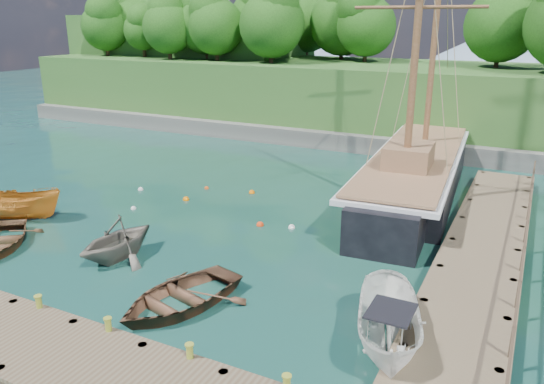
{
  "coord_description": "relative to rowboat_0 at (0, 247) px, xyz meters",
  "views": [
    {
      "loc": [
        12.77,
        -15.36,
        9.65
      ],
      "look_at": [
        2.24,
        5.45,
        2.0
      ],
      "focal_mm": 35.0,
      "sensor_mm": 36.0,
      "label": 1
    }
  ],
  "objects": [
    {
      "name": "rowboat_1",
      "position": [
        5.47,
        1.54,
        0.0
      ],
      "size": [
        3.61,
        4.06,
        1.97
      ],
      "primitive_type": "imported",
      "rotation": [
        0.0,
        0.0,
        -0.11
      ],
      "color": "#665F54",
      "rests_on": "ground"
    },
    {
      "name": "mooring_buoy_6",
      "position": [
        0.15,
        9.3,
        0.0
      ],
      "size": [
        0.32,
        0.32,
        0.32
      ],
      "primitive_type": "sphere",
      "color": "silver",
      "rests_on": "ground"
    },
    {
      "name": "mooring_buoy_3",
      "position": [
        10.64,
        7.89,
        0.0
      ],
      "size": [
        0.33,
        0.33,
        0.33
      ],
      "primitive_type": "sphere",
      "color": "white",
      "rests_on": "ground"
    },
    {
      "name": "bollard_1",
      "position": [
        6.77,
        -3.52,
        0.0
      ],
      "size": [
        0.26,
        0.26,
        0.45
      ],
      "primitive_type": "cylinder",
      "color": "olive",
      "rests_on": "ground"
    },
    {
      "name": "cabin_boat_white",
      "position": [
        17.46,
        0.11,
        0.0
      ],
      "size": [
        3.28,
        5.4,
        1.96
      ],
      "primitive_type": "imported",
      "rotation": [
        0.0,
        0.0,
        0.29
      ],
      "color": "white",
      "rests_on": "ground"
    },
    {
      "name": "rowboat_0",
      "position": [
        0.0,
        0.0,
        0.0
      ],
      "size": [
        5.2,
        5.45,
        0.92
      ],
      "primitive_type": "imported",
      "rotation": [
        0.0,
        0.0,
        0.65
      ],
      "color": "brown",
      "rests_on": "ground"
    },
    {
      "name": "mooring_buoy_5",
      "position": [
        6.3,
        11.77,
        0.0
      ],
      "size": [
        0.35,
        0.35,
        0.35
      ],
      "primitive_type": "sphere",
      "color": "orange",
      "rests_on": "ground"
    },
    {
      "name": "rowboat_2",
      "position": [
        10.19,
        -0.53,
        0.0
      ],
      "size": [
        4.63,
        5.62,
        1.01
      ],
      "primitive_type": "imported",
      "rotation": [
        0.0,
        0.0,
        -0.26
      ],
      "color": "brown",
      "rests_on": "ground"
    },
    {
      "name": "bollard_2",
      "position": [
        9.77,
        -3.52,
        0.0
      ],
      "size": [
        0.26,
        0.26,
        0.45
      ],
      "primitive_type": "cylinder",
      "color": "olive",
      "rests_on": "ground"
    },
    {
      "name": "mooring_buoy_4",
      "position": [
        3.49,
        11.27,
        0.0
      ],
      "size": [
        0.27,
        0.27,
        0.27
      ],
      "primitive_type": "sphere",
      "color": "#D24912",
      "rests_on": "ground"
    },
    {
      "name": "mooring_buoy_0",
      "position": [
        1.99,
        6.54,
        0.0
      ],
      "size": [
        0.29,
        0.29,
        0.29
      ],
      "primitive_type": "sphere",
      "color": "silver",
      "rests_on": "ground"
    },
    {
      "name": "distant_ridge",
      "position": [
        12.07,
        71.58,
        4.35
      ],
      "size": [
        117.0,
        40.0,
        10.0
      ],
      "color": "#728CA5",
      "rests_on": "ground"
    },
    {
      "name": "schooner",
      "position": [
        14.7,
        15.78,
        1.03
      ],
      "size": [
        5.81,
        25.73,
        18.53
      ],
      "rotation": [
        0.0,
        0.0,
        0.07
      ],
      "color": "black",
      "rests_on": "ground"
    },
    {
      "name": "dock_east",
      "position": [
        19.27,
        8.58,
        0.43
      ],
      "size": [
        3.2,
        24.0,
        1.1
      ],
      "color": "brown",
      "rests_on": "ground"
    },
    {
      "name": "mooring_buoy_2",
      "position": [
        9.11,
        7.5,
        0.0
      ],
      "size": [
        0.37,
        0.37,
        0.37
      ],
      "primitive_type": "sphere",
      "color": "red",
      "rests_on": "ground"
    },
    {
      "name": "bollard_3",
      "position": [
        12.77,
        -3.52,
        0.0
      ],
      "size": [
        0.26,
        0.26,
        0.45
      ],
      "primitive_type": "cylinder",
      "color": "olive",
      "rests_on": "ground"
    },
    {
      "name": "ground",
      "position": [
        7.77,
        1.58,
        0.0
      ],
      "size": [
        160.0,
        160.0,
        0.0
      ],
      "primitive_type": "plane",
      "color": "#193B2D",
      "rests_on": "ground"
    },
    {
      "name": "headland",
      "position": [
        -5.11,
        32.94,
        5.54
      ],
      "size": [
        51.0,
        19.31,
        12.9
      ],
      "color": "#474744",
      "rests_on": "ground"
    },
    {
      "name": "motorboat_orange",
      "position": [
        -2.12,
        2.82,
        0.0
      ],
      "size": [
        4.79,
        3.29,
        1.73
      ],
      "primitive_type": "imported",
      "rotation": [
        0.0,
        0.0,
        1.97
      ],
      "color": "#C27623",
      "rests_on": "ground"
    },
    {
      "name": "mooring_buoy_1",
      "position": [
        3.61,
        9.02,
        0.0
      ],
      "size": [
        0.36,
        0.36,
        0.36
      ],
      "primitive_type": "sphere",
      "color": "orange",
      "rests_on": "ground"
    },
    {
      "name": "dock_near",
      "position": [
        9.77,
        -4.92,
        0.43
      ],
      "size": [
        20.0,
        3.2,
        1.1
      ],
      "color": "brown",
      "rests_on": "ground"
    }
  ]
}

